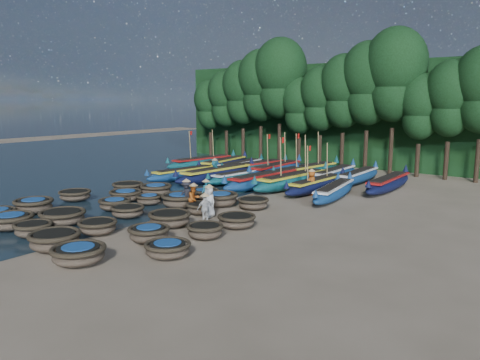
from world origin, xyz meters
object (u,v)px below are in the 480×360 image
Objects in this scene: long_boat_13 at (276,169)px; coracle_21 at (156,189)px; coracle_9 at (168,249)px; fisherman_3 at (187,195)px; fisherman_2 at (194,198)px; coracle_1 at (11,221)px; fisherman_6 at (312,182)px; coracle_16 at (149,199)px; long_boat_6 at (293,180)px; long_boat_15 at (333,175)px; fisherman_0 at (209,201)px; coracle_2 at (33,229)px; coracle_12 at (128,211)px; coracle_24 at (253,203)px; long_boat_8 at (334,191)px; coracle_14 at (205,230)px; coracle_10 at (75,195)px; coracle_22 at (205,194)px; long_boat_17 at (388,183)px; coracle_20 at (128,187)px; fisherman_4 at (205,207)px; coracle_23 at (220,199)px; long_boat_7 at (317,185)px; long_boat_5 at (264,180)px; coracle_11 at (115,204)px; long_boat_3 at (217,174)px; coracle_8 at (149,233)px; coracle_3 at (55,240)px; coracle_18 at (200,208)px; long_boat_2 at (185,173)px; fisherman_1 at (206,191)px; coracle_4 at (78,254)px; coracle_7 at (98,226)px; coracle_17 at (180,200)px; long_boat_4 at (241,176)px; long_boat_16 at (358,176)px; long_boat_12 at (256,167)px; coracle_19 at (237,220)px; coracle_15 at (126,195)px; long_boat_11 at (240,166)px; fisherman_5 at (215,170)px; long_boat_10 at (224,164)px.

coracle_21 is at bearing -101.17° from long_boat_13.
fisherman_3 is at bearing 128.09° from coracle_9.
fisherman_2 is 0.86m from fisherman_3.
fisherman_3 is at bearing 63.95° from coracle_1.
coracle_16 is at bearing -62.95° from fisherman_6.
long_boat_6 reaches higher than long_boat_15.
coracle_21 is at bearing 167.90° from fisherman_0.
coracle_12 is at bearing 83.10° from coracle_2.
long_boat_8 is at bearing 65.54° from coracle_24.
coracle_14 is at bearing -103.08° from long_boat_8.
coracle_10 is 1.04× the size of fisherman_0.
long_boat_8 is (6.66, 5.35, 0.12)m from coracle_22.
long_boat_8 is 0.92× the size of long_boat_17.
fisherman_4 is (9.55, -2.69, 0.41)m from coracle_20.
long_boat_7 is at bearing 70.76° from coracle_23.
long_boat_6 reaches higher than long_boat_5.
long_boat_3 reaches higher than coracle_11.
coracle_3 is at bearing -125.32° from coracle_8.
coracle_18 is 11.94m from long_boat_2.
fisherman_6 is (3.78, 6.64, 0.03)m from fisherman_1.
long_boat_5 is (-1.29, 6.73, 0.13)m from coracle_23.
long_boat_5 is at bearing 100.41° from coracle_4.
coracle_17 reaches higher than coracle_7.
long_boat_15 is (5.62, 4.90, 0.07)m from long_boat_4.
coracle_1 is at bearing -71.29° from long_boat_2.
coracle_17 reaches higher than coracle_3.
long_boat_5 reaches higher than long_boat_16.
long_boat_15 is at bearing 85.37° from coracle_3.
fisherman_1 is (-3.04, 7.47, 0.46)m from coracle_8.
long_boat_2 is 0.85× the size of long_boat_3.
coracle_8 reaches higher than coracle_22.
coracle_22 is (-0.34, 2.61, -0.08)m from coracle_17.
long_boat_12 is at bearing 115.45° from coracle_23.
coracle_16 is 2.96m from fisherman_3.
coracle_11 is at bearing -125.60° from long_boat_17.
coracle_19 is at bearing 121.86° from fisherman_4.
long_boat_8 is (10.20, 6.36, 0.08)m from coracle_21.
coracle_10 is 0.88× the size of coracle_17.
coracle_7 is 15.94m from long_boat_2.
coracle_15 is 12.48m from fisherman_6.
coracle_15 is 14.68m from long_boat_11.
fisherman_5 is at bearing -116.26° from long_boat_13.
coracle_21 reaches higher than coracle_22.
coracle_7 is 0.24× the size of long_boat_7.
coracle_17 is at bearing -112.13° from long_boat_7.
coracle_9 is 0.29× the size of long_boat_7.
long_boat_15 is at bearing -4.59° from long_boat_10.
coracle_3 is at bearing -93.48° from fisherman_0.
coracle_7 is 9.36m from coracle_24.
coracle_21 is at bearing -56.69° from long_boat_2.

